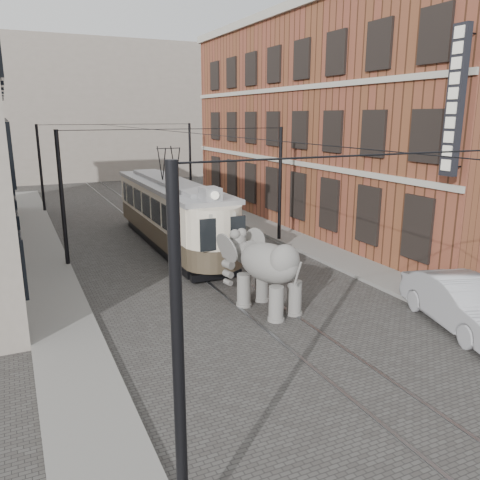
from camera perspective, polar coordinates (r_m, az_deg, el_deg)
ground at (r=19.01m, az=-0.21°, el=-5.88°), size 120.00×120.00×0.00m
tram_rails at (r=19.00m, az=-0.21°, el=-5.85°), size 1.54×80.00×0.02m
sidewalk_right at (r=22.06m, az=14.10°, el=-3.24°), size 2.00×60.00×0.15m
sidewalk_left at (r=17.46m, az=-20.16°, el=-8.42°), size 2.00×60.00×0.15m
brick_building at (r=31.26m, az=11.49°, el=12.99°), size 8.00×26.00×12.00m
distant_block at (r=56.69m, az=-18.07°, el=14.06°), size 28.00×10.00×14.00m
catenary at (r=22.69m, az=-6.03°, el=5.20°), size 11.00×30.20×6.00m
tram at (r=25.14m, az=-8.15°, el=4.90°), size 2.70×12.70×5.03m
elephant at (r=16.76m, az=3.38°, el=-3.96°), size 3.32×4.73×2.62m
parked_car at (r=17.10m, az=24.45°, el=-6.72°), size 2.88×5.14×1.60m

